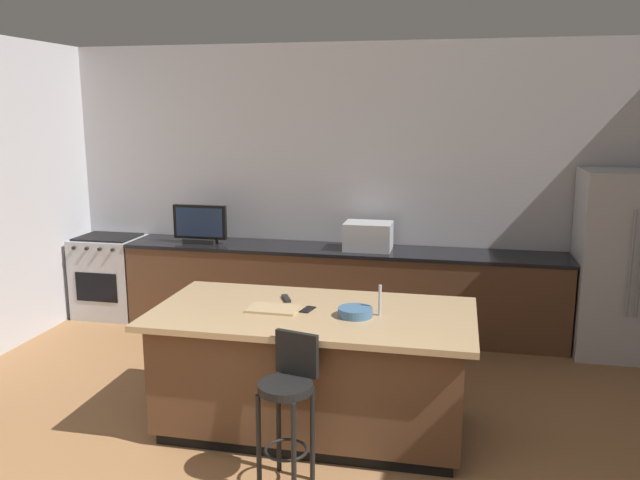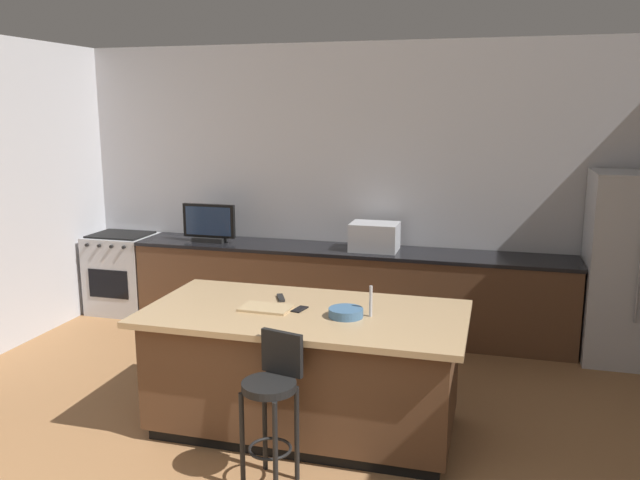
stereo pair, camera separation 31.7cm
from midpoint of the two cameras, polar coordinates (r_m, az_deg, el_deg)
wall_back at (r=6.96m, az=5.09°, el=4.67°), size 6.80×0.12×3.00m
counter_back at (r=6.82m, az=3.67°, el=-4.46°), size 4.59×0.62×0.90m
kitchen_island at (r=4.80m, az=0.57°, el=-11.30°), size 2.30×1.17×0.91m
refrigerator at (r=6.68m, az=27.28°, el=-2.25°), size 0.87×0.75×1.77m
range_oven at (r=7.78m, az=-15.86°, el=-2.81°), size 0.70×0.63×0.92m
microwave at (r=6.63m, az=6.19°, el=0.28°), size 0.48×0.36×0.28m
tv_monitor at (r=7.08m, az=-8.49°, el=1.36°), size 0.59×0.16×0.41m
sink_faucet_back at (r=6.75m, az=5.32°, el=0.31°), size 0.02×0.02×0.24m
sink_faucet_island at (r=4.52m, az=6.51°, el=-5.39°), size 0.02×0.02×0.22m
bar_stool_center at (r=4.12m, az=-1.97°, el=-13.64°), size 0.35×0.37×0.96m
fruit_bowl at (r=4.52m, az=4.31°, el=-6.42°), size 0.24×0.24×0.06m
cell_phone at (r=4.67m, az=0.15°, el=-6.13°), size 0.10×0.16×0.01m
tv_remote at (r=4.92m, az=-1.63°, el=-5.13°), size 0.11×0.17×0.02m
cutting_board at (r=4.69m, az=-2.87°, el=-6.02°), size 0.36×0.24×0.02m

